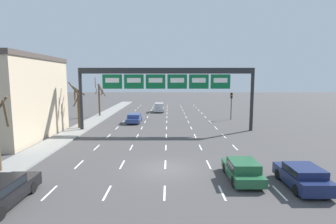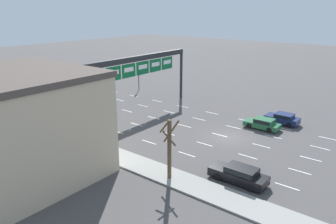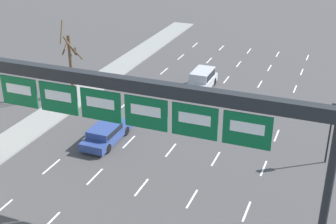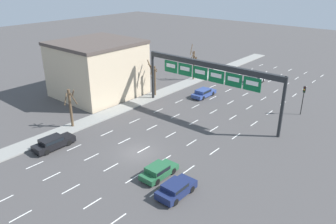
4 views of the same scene
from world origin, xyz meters
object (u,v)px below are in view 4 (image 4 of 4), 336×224
object	(u,v)px
sign_gantry	(209,71)
tree_bare_closest	(194,63)
traffic_light_near_gantry	(304,95)
suv_silver	(256,78)
car_blue	(204,93)
tree_bare_third	(154,78)
tree_bare_second	(71,106)
car_black	(53,142)
car_navy	(176,188)
car_green	(158,171)

from	to	relation	value
sign_gantry	tree_bare_closest	world-z (taller)	sign_gantry
traffic_light_near_gantry	suv_silver	bearing A→B (deg)	140.59
sign_gantry	car_blue	world-z (taller)	sign_gantry
tree_bare_closest	tree_bare_third	distance (m)	11.56
traffic_light_near_gantry	tree_bare_third	bearing A→B (deg)	-160.02
car_blue	tree_bare_closest	size ratio (longest dim) A/B	0.73
tree_bare_second	car_black	bearing A→B (deg)	-57.00
car_navy	tree_bare_second	size ratio (longest dim) A/B	0.78
sign_gantry	traffic_light_near_gantry	xyz separation A→B (m)	(10.31, 9.01, -3.49)
car_black	tree_bare_closest	world-z (taller)	tree_bare_closest
car_blue	tree_bare_second	xyz separation A→B (m)	(-6.71, -21.08, 2.29)
suv_silver	car_blue	world-z (taller)	suv_silver
car_blue	tree_bare_closest	distance (m)	9.85
tree_bare_closest	tree_bare_second	bearing A→B (deg)	-89.67
traffic_light_near_gantry	tree_bare_third	distance (m)	23.13
car_black	tree_bare_second	xyz separation A→B (m)	(-3.18, 4.90, 2.25)
tree_bare_second	tree_bare_third	world-z (taller)	tree_bare_third
tree_bare_closest	sign_gantry	bearing A→B (deg)	-47.26
tree_bare_closest	tree_bare_second	xyz separation A→B (m)	(0.16, -27.62, -0.35)
car_navy	tree_bare_third	distance (m)	27.21
tree_bare_third	car_navy	bearing A→B (deg)	-43.43
car_navy	traffic_light_near_gantry	xyz separation A→B (m)	(2.05, 26.53, 2.36)
car_navy	tree_bare_closest	xyz separation A→B (m)	(-19.96, 30.19, 2.63)
car_blue	car_green	world-z (taller)	car_blue
sign_gantry	suv_silver	size ratio (longest dim) A/B	5.32
car_navy	tree_bare_closest	distance (m)	36.28
tree_bare_closest	car_blue	bearing A→B (deg)	-43.61
tree_bare_closest	tree_bare_second	distance (m)	27.63
suv_silver	car_black	bearing A→B (deg)	-100.01
car_black	suv_silver	bearing A→B (deg)	79.99
sign_gantry	suv_silver	world-z (taller)	sign_gantry
suv_silver	car_green	size ratio (longest dim) A/B	0.98
car_black	traffic_light_near_gantry	xyz separation A→B (m)	(18.68, 28.87, 2.33)
car_blue	traffic_light_near_gantry	xyz separation A→B (m)	(15.14, 2.89, 2.37)
car_navy	car_green	xyz separation A→B (m)	(-3.24, 1.22, -0.03)
tree_bare_closest	suv_silver	bearing A→B (deg)	30.98
traffic_light_near_gantry	tree_bare_second	world-z (taller)	tree_bare_second
car_blue	tree_bare_closest	xyz separation A→B (m)	(-6.87, 6.55, 2.64)
car_blue	tree_bare_third	world-z (taller)	tree_bare_third
sign_gantry	tree_bare_closest	size ratio (longest dim) A/B	3.30
car_navy	car_green	world-z (taller)	car_navy
car_green	tree_bare_closest	world-z (taller)	tree_bare_closest
car_black	tree_bare_closest	distance (m)	32.79
suv_silver	car_blue	distance (m)	13.06
suv_silver	traffic_light_near_gantry	xyz separation A→B (m)	(11.86, -9.75, 2.11)
sign_gantry	car_blue	bearing A→B (deg)	128.30
sign_gantry	car_black	distance (m)	22.32
traffic_light_near_gantry	tree_bare_closest	bearing A→B (deg)	170.58
car_black	suv_silver	size ratio (longest dim) A/B	1.19
tree_bare_closest	tree_bare_third	bearing A→B (deg)	-88.61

